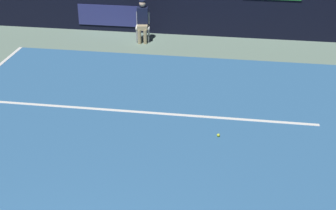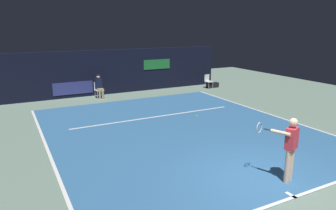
{
  "view_description": "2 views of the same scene",
  "coord_description": "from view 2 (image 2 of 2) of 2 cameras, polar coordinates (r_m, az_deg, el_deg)",
  "views": [
    {
      "loc": [
        1.95,
        -3.43,
        5.41
      ],
      "look_at": [
        0.58,
        5.42,
        0.89
      ],
      "focal_mm": 53.57,
      "sensor_mm": 36.0,
      "label": 1
    },
    {
      "loc": [
        -5.75,
        -5.44,
        3.96
      ],
      "look_at": [
        -0.18,
        5.17,
        0.91
      ],
      "focal_mm": 33.45,
      "sensor_mm": 36.0,
      "label": 2
    }
  ],
  "objects": [
    {
      "name": "tennis_player",
      "position": [
        8.61,
        21.32,
        -6.95
      ],
      "size": [
        0.85,
        0.91,
        1.73
      ],
      "color": "beige",
      "rests_on": "ground"
    },
    {
      "name": "line_centre_mark",
      "position": [
        8.35,
        21.5,
        -15.01
      ],
      "size": [
        0.1,
        0.3,
        0.01
      ],
      "primitive_type": "cube",
      "color": "white",
      "rests_on": "court_surface"
    },
    {
      "name": "line_baseline",
      "position": [
        8.3,
        22.03,
        -15.27
      ],
      "size": [
        9.7,
        0.1,
        0.01
      ],
      "primitive_type": "cube",
      "color": "white",
      "rests_on": "court_surface"
    },
    {
      "name": "line_sideline_left",
      "position": [
        15.14,
        17.83,
        -1.55
      ],
      "size": [
        0.1,
        11.35,
        0.01
      ],
      "primitive_type": "cube",
      "color": "white",
      "rests_on": "court_surface"
    },
    {
      "name": "line_sideline_right",
      "position": [
        10.9,
        -20.97,
        -7.96
      ],
      "size": [
        0.1,
        11.35,
        0.01
      ],
      "primitive_type": "cube",
      "color": "white",
      "rests_on": "court_surface"
    },
    {
      "name": "line_service",
      "position": [
        13.97,
        -2.21,
        -2.16
      ],
      "size": [
        7.57,
        0.1,
        0.01
      ],
      "primitive_type": "cube",
      "color": "white",
      "rests_on": "court_surface"
    },
    {
      "name": "line_judge_on_chair",
      "position": [
        17.87,
        -12.44,
        3.37
      ],
      "size": [
        0.49,
        0.56,
        1.32
      ],
      "color": "white",
      "rests_on": "ground"
    },
    {
      "name": "back_wall",
      "position": [
        19.01,
        -9.9,
        6.0
      ],
      "size": [
        13.97,
        0.33,
        2.6
      ],
      "color": "black",
      "rests_on": "ground"
    },
    {
      "name": "court_surface",
      "position": [
        12.29,
        1.81,
        -4.51
      ],
      "size": [
        9.7,
        11.35,
        0.01
      ],
      "primitive_type": "cube",
      "color": "#336699",
      "rests_on": "ground"
    },
    {
      "name": "tennis_ball",
      "position": [
        14.01,
        5.2,
        -2.03
      ],
      "size": [
        0.07,
        0.07,
        0.07
      ],
      "primitive_type": "sphere",
      "color": "#CCE033",
      "rests_on": "court_surface"
    },
    {
      "name": "equipment_bag",
      "position": [
        20.81,
        8.11,
        3.6
      ],
      "size": [
        0.86,
        0.37,
        0.32
      ],
      "primitive_type": "cube",
      "rotation": [
        0.0,
        0.0,
        0.07
      ],
      "color": "black",
      "rests_on": "ground"
    },
    {
      "name": "ground_plane",
      "position": [
        12.29,
        1.81,
        -4.54
      ],
      "size": [
        28.41,
        28.41,
        0.0
      ],
      "primitive_type": "plane",
      "color": "slate"
    },
    {
      "name": "courtside_chair_near",
      "position": [
        20.55,
        7.33,
        4.46
      ],
      "size": [
        0.51,
        0.49,
        0.88
      ],
      "color": "white",
      "rests_on": "ground"
    }
  ]
}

